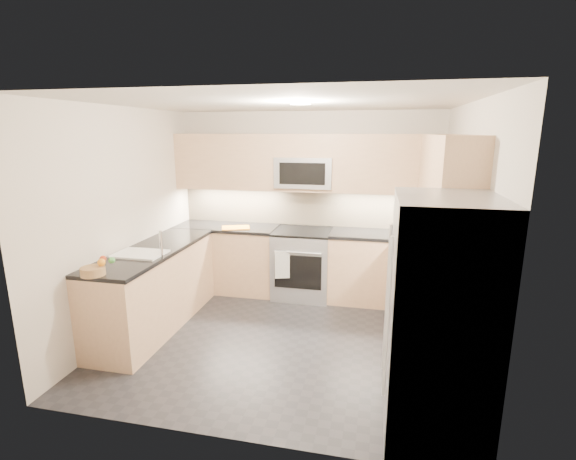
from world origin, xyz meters
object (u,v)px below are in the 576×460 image
object	(u,v)px
refrigerator	(439,320)
cutting_board	(236,228)
microwave	(305,172)
utensil_bowl	(419,231)
gas_range	(302,264)
fruit_basket	(93,271)

from	to	relation	value
refrigerator	cutting_board	bearing A→B (deg)	135.43
microwave	utensil_bowl	size ratio (longest dim) A/B	3.00
utensil_bowl	cutting_board	xyz separation A→B (m)	(-2.42, -0.06, -0.07)
gas_range	utensil_bowl	world-z (taller)	utensil_bowl
refrigerator	fruit_basket	world-z (taller)	refrigerator
gas_range	microwave	xyz separation A→B (m)	(0.00, 0.12, 1.24)
microwave	refrigerator	size ratio (longest dim) A/B	0.42
refrigerator	microwave	bearing A→B (deg)	119.62
refrigerator	cutting_board	world-z (taller)	refrigerator
gas_range	cutting_board	bearing A→B (deg)	-174.03
gas_range	refrigerator	size ratio (longest dim) A/B	0.51
cutting_board	fruit_basket	size ratio (longest dim) A/B	1.72
microwave	cutting_board	bearing A→B (deg)	-166.43
utensil_bowl	fruit_basket	distance (m)	3.75
cutting_board	fruit_basket	distance (m)	2.21
gas_range	refrigerator	distance (m)	2.86
refrigerator	gas_range	bearing A→B (deg)	120.88
cutting_board	fruit_basket	xyz separation A→B (m)	(-0.64, -2.12, 0.03)
gas_range	cutting_board	world-z (taller)	cutting_board
utensil_bowl	gas_range	bearing A→B (deg)	178.66
utensil_bowl	cutting_board	bearing A→B (deg)	-178.57
microwave	cutting_board	world-z (taller)	microwave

